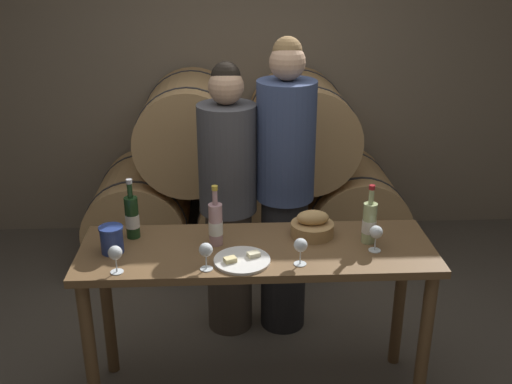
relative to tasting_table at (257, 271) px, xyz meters
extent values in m
cube|color=gray|center=(0.00, 2.19, 0.85)|extent=(10.00, 0.12, 3.20)
cylinder|color=tan|center=(-0.81, 1.61, -0.38)|extent=(0.74, 0.92, 0.74)
cylinder|color=#2D2D33|center=(-0.81, 1.32, -0.38)|extent=(0.75, 0.02, 0.75)
cylinder|color=#2D2D33|center=(-0.81, 1.91, -0.38)|extent=(0.75, 0.02, 0.75)
cylinder|color=tan|center=(0.00, 1.61, -0.38)|extent=(0.74, 0.92, 0.74)
cylinder|color=#2D2D33|center=(0.00, 1.32, -0.38)|extent=(0.75, 0.02, 0.75)
cylinder|color=#2D2D33|center=(0.00, 1.91, -0.38)|extent=(0.75, 0.02, 0.75)
cylinder|color=tan|center=(0.81, 1.61, -0.38)|extent=(0.74, 0.92, 0.74)
cylinder|color=#2D2D33|center=(0.81, 1.32, -0.38)|extent=(0.75, 0.02, 0.75)
cylinder|color=#2D2D33|center=(0.81, 1.91, -0.38)|extent=(0.75, 0.02, 0.75)
cylinder|color=tan|center=(-0.41, 1.61, 0.28)|extent=(0.74, 0.92, 0.74)
cylinder|color=#2D2D33|center=(-0.41, 1.32, 0.28)|extent=(0.75, 0.02, 0.75)
cylinder|color=#2D2D33|center=(-0.41, 1.91, 0.28)|extent=(0.75, 0.02, 0.75)
cylinder|color=tan|center=(0.41, 1.61, 0.28)|extent=(0.74, 0.92, 0.74)
cylinder|color=#2D2D33|center=(0.41, 1.32, 0.28)|extent=(0.75, 0.02, 0.75)
cylinder|color=#2D2D33|center=(0.41, 1.91, 0.28)|extent=(0.75, 0.02, 0.75)
cylinder|color=brown|center=(-0.82, -0.22, -0.33)|extent=(0.06, 0.06, 0.85)
cylinder|color=brown|center=(0.82, -0.22, -0.33)|extent=(0.06, 0.06, 0.85)
cylinder|color=brown|center=(-0.82, 0.22, -0.33)|extent=(0.06, 0.06, 0.85)
cylinder|color=brown|center=(0.82, 0.22, -0.33)|extent=(0.06, 0.06, 0.85)
cube|color=brown|center=(0.00, 0.00, 0.12)|extent=(1.76, 0.57, 0.04)
cylinder|color=#4C4238|center=(-0.14, 0.64, -0.35)|extent=(0.28, 0.28, 0.81)
cylinder|color=#4C4C51|center=(-0.14, 0.64, 0.38)|extent=(0.34, 0.34, 0.64)
sphere|color=tan|center=(-0.14, 0.64, 0.80)|extent=(0.20, 0.20, 0.20)
sphere|color=black|center=(-0.14, 0.66, 0.85)|extent=(0.16, 0.16, 0.16)
cylinder|color=#232326|center=(0.20, 0.64, -0.31)|extent=(0.28, 0.28, 0.88)
cylinder|color=#3D4C75|center=(0.20, 0.64, 0.48)|extent=(0.34, 0.34, 0.70)
sphere|color=tan|center=(0.20, 0.64, 0.93)|extent=(0.20, 0.20, 0.20)
sphere|color=olive|center=(0.20, 0.66, 0.99)|extent=(0.17, 0.17, 0.17)
cylinder|color=#193819|center=(-0.63, 0.15, 0.24)|extent=(0.07, 0.07, 0.22)
cylinder|color=#193819|center=(-0.63, 0.15, 0.39)|extent=(0.03, 0.03, 0.08)
cylinder|color=#B7B7BC|center=(-0.63, 0.15, 0.44)|extent=(0.03, 0.03, 0.02)
cylinder|color=white|center=(-0.63, 0.15, 0.23)|extent=(0.07, 0.07, 0.07)
cylinder|color=#ADBC7F|center=(0.56, 0.03, 0.24)|extent=(0.07, 0.07, 0.21)
cylinder|color=#ADBC7F|center=(0.56, 0.03, 0.38)|extent=(0.03, 0.03, 0.08)
cylinder|color=maroon|center=(0.56, 0.03, 0.43)|extent=(0.03, 0.03, 0.02)
cylinder|color=white|center=(0.56, 0.03, 0.22)|extent=(0.07, 0.07, 0.07)
cylinder|color=#BC8E93|center=(-0.20, 0.05, 0.24)|extent=(0.07, 0.07, 0.22)
cylinder|color=#BC8E93|center=(-0.20, 0.05, 0.39)|extent=(0.03, 0.03, 0.08)
cylinder|color=gold|center=(-0.20, 0.05, 0.44)|extent=(0.03, 0.03, 0.02)
cylinder|color=white|center=(-0.20, 0.05, 0.23)|extent=(0.07, 0.07, 0.07)
cylinder|color=navy|center=(-0.70, -0.02, 0.20)|extent=(0.11, 0.11, 0.14)
cylinder|color=navy|center=(-0.70, -0.02, 0.27)|extent=(0.12, 0.12, 0.01)
cylinder|color=#A87F4C|center=(0.29, 0.12, 0.17)|extent=(0.22, 0.22, 0.07)
ellipsoid|color=tan|center=(0.29, 0.12, 0.23)|extent=(0.17, 0.10, 0.08)
cylinder|color=white|center=(-0.08, -0.14, 0.14)|extent=(0.27, 0.27, 0.01)
cube|color=beige|center=(-0.02, -0.12, 0.16)|extent=(0.07, 0.06, 0.02)
cube|color=beige|center=(-0.13, -0.17, 0.16)|extent=(0.07, 0.06, 0.02)
cylinder|color=white|center=(-0.65, -0.21, 0.14)|extent=(0.06, 0.06, 0.00)
cylinder|color=white|center=(-0.65, -0.21, 0.17)|extent=(0.01, 0.01, 0.07)
sphere|color=white|center=(-0.65, -0.21, 0.24)|extent=(0.06, 0.06, 0.06)
cylinder|color=white|center=(-0.24, -0.20, 0.14)|extent=(0.06, 0.06, 0.00)
cylinder|color=white|center=(-0.24, -0.20, 0.17)|extent=(0.01, 0.01, 0.07)
sphere|color=white|center=(-0.24, -0.20, 0.24)|extent=(0.06, 0.06, 0.06)
cylinder|color=white|center=(0.19, -0.18, 0.14)|extent=(0.06, 0.06, 0.00)
cylinder|color=white|center=(0.19, -0.18, 0.17)|extent=(0.01, 0.01, 0.07)
sphere|color=white|center=(0.19, -0.18, 0.24)|extent=(0.06, 0.06, 0.06)
cylinder|color=white|center=(0.57, -0.06, 0.14)|extent=(0.06, 0.06, 0.00)
cylinder|color=white|center=(0.57, -0.06, 0.17)|extent=(0.01, 0.01, 0.07)
sphere|color=white|center=(0.57, -0.06, 0.24)|extent=(0.06, 0.06, 0.06)
camera|label=1|loc=(-0.13, -2.63, 1.51)|focal=42.00mm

